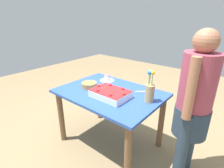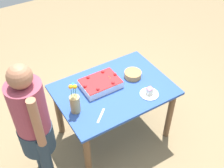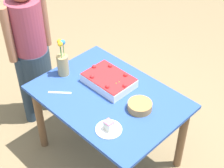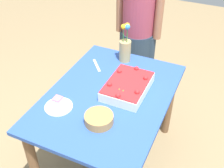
# 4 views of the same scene
# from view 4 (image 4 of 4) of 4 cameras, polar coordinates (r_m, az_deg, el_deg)

# --- Properties ---
(ground_plane) EXTENTS (8.00, 8.00, 0.00)m
(ground_plane) POSITION_cam_4_polar(r_m,az_deg,el_deg) (2.59, -0.52, -14.82)
(ground_plane) COLOR #8C7451
(dining_table) EXTENTS (1.20, 0.86, 0.74)m
(dining_table) POSITION_cam_4_polar(r_m,az_deg,el_deg) (2.14, -0.61, -4.82)
(dining_table) COLOR #2B4FA2
(dining_table) RESTS_ON ground_plane
(sheet_cake) EXTENTS (0.40, 0.29, 0.10)m
(sheet_cake) POSITION_cam_4_polar(r_m,az_deg,el_deg) (2.07, 3.19, -0.43)
(sheet_cake) COLOR white
(sheet_cake) RESTS_ON dining_table
(serving_plate_with_slice) EXTENTS (0.19, 0.19, 0.08)m
(serving_plate_with_slice) POSITION_cam_4_polar(r_m,az_deg,el_deg) (1.97, -10.84, -4.14)
(serving_plate_with_slice) COLOR white
(serving_plate_with_slice) RESTS_ON dining_table
(cake_knife) EXTENTS (0.15, 0.14, 0.00)m
(cake_knife) POSITION_cam_4_polar(r_m,az_deg,el_deg) (2.36, -3.13, 3.81)
(cake_knife) COLOR silver
(cake_knife) RESTS_ON dining_table
(flower_vase) EXTENTS (0.10, 0.10, 0.34)m
(flower_vase) POSITION_cam_4_polar(r_m,az_deg,el_deg) (2.37, 2.68, 7.28)
(flower_vase) COLOR tan
(flower_vase) RESTS_ON dining_table
(fruit_bowl) EXTENTS (0.19, 0.19, 0.06)m
(fruit_bowl) POSITION_cam_4_polar(r_m,az_deg,el_deg) (1.82, -2.66, -7.10)
(fruit_bowl) COLOR #B37F43
(fruit_bowl) RESTS_ON dining_table
(person_standing) EXTENTS (0.31, 0.45, 1.49)m
(person_standing) POSITION_cam_4_polar(r_m,az_deg,el_deg) (2.73, 5.35, 11.45)
(person_standing) COLOR #27394B
(person_standing) RESTS_ON ground_plane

